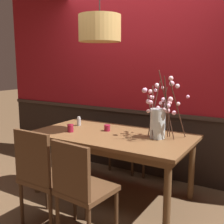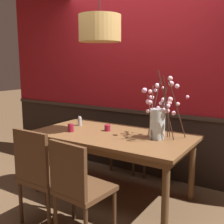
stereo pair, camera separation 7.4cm
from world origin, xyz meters
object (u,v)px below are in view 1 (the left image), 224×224
chair_near_side_left (41,173)px  chair_far_side_right (163,138)px  vase_with_blossoms (159,119)px  pendant_lamp (100,28)px  candle_holder_nearer_center (70,128)px  chair_far_side_left (130,134)px  dining_table (112,140)px  chair_near_side_right (81,186)px  condiment_bottle (79,121)px  candle_holder_nearer_edge (107,128)px

chair_near_side_left → chair_far_side_right: bearing=73.7°
chair_near_side_left → chair_far_side_right: chair_near_side_left is taller
chair_far_side_right → vase_with_blossoms: vase_with_blossoms is taller
vase_with_blossoms → pendant_lamp: bearing=-168.1°
chair_near_side_left → pendant_lamp: bearing=83.3°
chair_near_side_left → candle_holder_nearer_center: (-0.23, 0.72, 0.26)m
chair_far_side_left → candle_holder_nearer_center: (-0.25, -1.07, 0.27)m
chair_far_side_right → candle_holder_nearer_center: 1.33m
chair_far_side_left → chair_far_side_right: chair_far_side_right is taller
dining_table → chair_near_side_right: (0.22, -0.89, -0.16)m
dining_table → chair_far_side_left: chair_far_side_left is taller
chair_far_side_left → chair_far_side_right: size_ratio=0.98×
chair_far_side_left → chair_far_side_right: bearing=-1.0°
condiment_bottle → chair_near_side_right: bearing=-51.7°
condiment_bottle → chair_near_side_left: bearing=-71.1°
candle_holder_nearer_center → candle_holder_nearer_edge: size_ratio=1.17×
chair_far_side_left → pendant_lamp: size_ratio=0.97×
dining_table → chair_far_side_right: size_ratio=1.92×
chair_near_side_right → chair_near_side_left: size_ratio=0.96×
chair_far_side_right → candle_holder_nearer_edge: chair_far_side_right is taller
chair_near_side_left → chair_far_side_right: 1.85m
chair_far_side_left → candle_holder_nearer_edge: size_ratio=12.05×
chair_far_side_left → candle_holder_nearer_edge: (0.10, -0.81, 0.26)m
dining_table → chair_near_side_right: chair_near_side_right is taller
chair_near_side_right → condiment_bottle: size_ratio=7.72×
chair_near_side_left → chair_far_side_left: bearing=89.6°
vase_with_blossoms → pendant_lamp: size_ratio=0.77×
vase_with_blossoms → pendant_lamp: (-0.66, -0.14, 0.96)m
chair_far_side_left → condiment_bottle: chair_far_side_left is taller
chair_far_side_left → condiment_bottle: 0.88m
dining_table → vase_with_blossoms: (0.52, 0.10, 0.29)m
vase_with_blossoms → candle_holder_nearer_center: (-0.99, -0.28, -0.17)m
candle_holder_nearer_center → chair_near_side_left: bearing=-72.0°
chair_near_side_right → condiment_bottle: chair_near_side_right is taller
chair_near_side_right → vase_with_blossoms: (0.30, 0.99, 0.45)m
chair_near_side_right → condiment_bottle: 1.34m
chair_near_side_right → vase_with_blossoms: bearing=73.2°
candle_holder_nearer_edge → pendant_lamp: (-0.01, -0.12, 1.14)m
chair_near_side_right → candle_holder_nearer_edge: 1.07m
candle_holder_nearer_center → condiment_bottle: size_ratio=0.76×
candle_holder_nearer_center → pendant_lamp: (0.33, 0.14, 1.13)m
chair_near_side_left → vase_with_blossoms: (0.76, 0.99, 0.43)m
condiment_bottle → pendant_lamp: (0.45, -0.18, 1.12)m
chair_far_side_left → chair_near_side_left: bearing=-90.4°
candle_holder_nearer_edge → pendant_lamp: 1.14m
chair_near_side_right → candle_holder_nearer_center: (-0.69, 0.71, 0.28)m
chair_far_side_left → candle_holder_nearer_edge: 0.85m
dining_table → vase_with_blossoms: size_ratio=2.49×
pendant_lamp → chair_near_side_right: bearing=-67.1°
chair_near_side_right → chair_near_side_left: 0.46m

